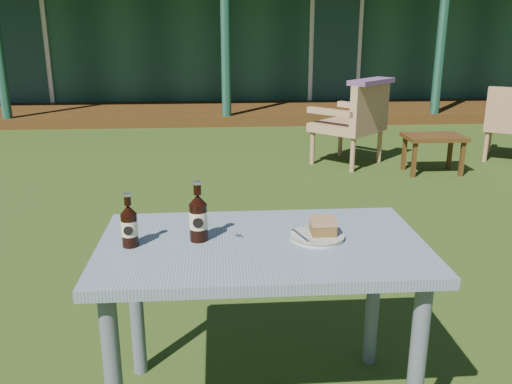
{
  "coord_description": "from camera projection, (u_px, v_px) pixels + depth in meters",
  "views": [
    {
      "loc": [
        -0.16,
        -3.44,
        1.48
      ],
      "look_at": [
        0.0,
        -1.3,
        0.82
      ],
      "focal_mm": 38.0,
      "sensor_mm": 36.0,
      "label": 1
    }
  ],
  "objects": [
    {
      "name": "cake_slice",
      "position": [
        323.0,
        226.0,
        2.03
      ],
      "size": [
        0.09,
        0.09,
        0.06
      ],
      "color": "brown",
      "rests_on": "plate"
    },
    {
      "name": "bottle_cap",
      "position": [
        239.0,
        236.0,
        2.04
      ],
      "size": [
        0.03,
        0.03,
        0.01
      ],
      "primitive_type": "cylinder",
      "color": "silver",
      "rests_on": "cafe_table"
    },
    {
      "name": "side_table",
      "position": [
        434.0,
        141.0,
        5.58
      ],
      "size": [
        0.6,
        0.4,
        0.4
      ],
      "color": "#482B11",
      "rests_on": "ground"
    },
    {
      "name": "cola_bottle_far",
      "position": [
        129.0,
        225.0,
        1.93
      ],
      "size": [
        0.06,
        0.06,
        0.2
      ],
      "color": "black",
      "rests_on": "cafe_table"
    },
    {
      "name": "floral_throw",
      "position": [
        372.0,
        82.0,
        5.64
      ],
      "size": [
        0.6,
        0.59,
        0.05
      ],
      "primitive_type": "cube",
      "rotation": [
        0.0,
        0.0,
        3.91
      ],
      "color": "#6F4470",
      "rests_on": "armchair_left"
    },
    {
      "name": "fork",
      "position": [
        300.0,
        236.0,
        2.01
      ],
      "size": [
        0.05,
        0.14,
        0.0
      ],
      "primitive_type": "cube",
      "rotation": [
        0.0,
        0.0,
        0.31
      ],
      "color": "silver",
      "rests_on": "plate"
    },
    {
      "name": "cola_bottle_near",
      "position": [
        198.0,
        217.0,
        1.98
      ],
      "size": [
        0.07,
        0.07,
        0.23
      ],
      "color": "black",
      "rests_on": "cafe_table"
    },
    {
      "name": "cafe_table",
      "position": [
        262.0,
        267.0,
        2.02
      ],
      "size": [
        1.2,
        0.7,
        0.72
      ],
      "color": "gray",
      "rests_on": "ground"
    },
    {
      "name": "armchair_left",
      "position": [
        354.0,
        119.0,
        5.88
      ],
      "size": [
        0.91,
        0.91,
        0.9
      ],
      "color": "tan",
      "rests_on": "ground"
    },
    {
      "name": "pavilion",
      "position": [
        221.0,
        19.0,
        12.2
      ],
      "size": [
        15.8,
        8.3,
        3.45
      ],
      "color": "#1B4734",
      "rests_on": "ground"
    },
    {
      "name": "plate",
      "position": [
        317.0,
        236.0,
        2.03
      ],
      "size": [
        0.2,
        0.2,
        0.01
      ],
      "color": "silver",
      "rests_on": "cafe_table"
    },
    {
      "name": "ground",
      "position": [
        242.0,
        250.0,
        3.73
      ],
      "size": [
        80.0,
        80.0,
        0.0
      ],
      "primitive_type": "plane",
      "color": "#334916"
    }
  ]
}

